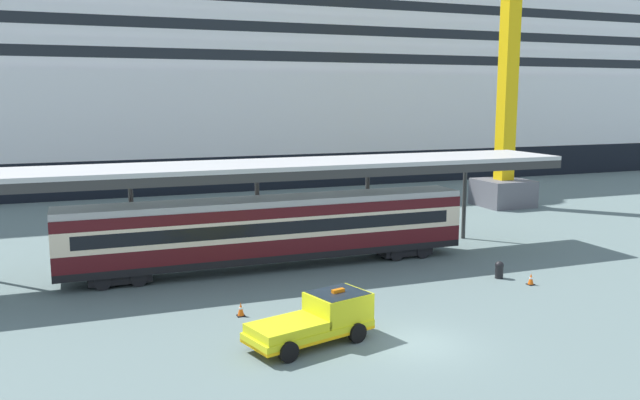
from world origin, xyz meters
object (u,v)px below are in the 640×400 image
(cruise_ship, at_px, (160,54))
(traffic_cone_mid, at_px, (241,309))
(train_carriage, at_px, (271,229))
(quay_bollard, at_px, (499,269))
(traffic_cone_near, at_px, (531,279))
(service_truck, at_px, (320,318))

(cruise_ship, distance_m, traffic_cone_mid, 51.26)
(train_carriage, height_order, quay_bollard, train_carriage)
(traffic_cone_near, distance_m, traffic_cone_mid, 15.51)
(train_carriage, xyz_separation_m, traffic_cone_near, (11.80, -8.15, -2.00))
(train_carriage, relative_size, traffic_cone_near, 37.39)
(service_truck, bearing_deg, quay_bollard, 22.37)
(service_truck, distance_m, quay_bollard, 13.48)
(cruise_ship, distance_m, train_carriage, 43.41)
(train_carriage, height_order, traffic_cone_near, train_carriage)
(cruise_ship, xyz_separation_m, quay_bollard, (11.49, -48.14, -14.06))
(cruise_ship, bearing_deg, traffic_cone_near, -76.14)
(cruise_ship, relative_size, traffic_cone_near, 254.17)
(train_carriage, xyz_separation_m, service_truck, (-1.45, -11.63, -1.32))
(service_truck, relative_size, traffic_cone_near, 8.86)
(traffic_cone_mid, bearing_deg, service_truck, -61.53)
(cruise_ship, xyz_separation_m, traffic_cone_near, (12.29, -49.79, -14.27))
(traffic_cone_mid, height_order, quay_bollard, quay_bollard)
(traffic_cone_near, bearing_deg, train_carriage, 145.36)
(cruise_ship, xyz_separation_m, traffic_cone_mid, (-3.21, -49.14, -14.26))
(quay_bollard, bearing_deg, train_carriage, 149.42)
(service_truck, xyz_separation_m, traffic_cone_near, (13.26, 3.48, -0.68))
(cruise_ship, height_order, quay_bollard, cruise_ship)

